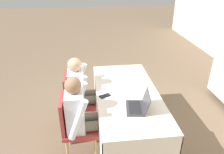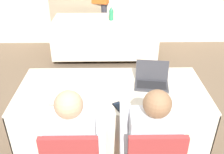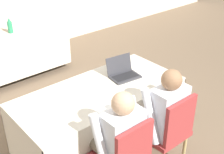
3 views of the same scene
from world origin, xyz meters
The scene contains 11 objects.
ground_plane centered at (0.00, 0.00, 0.00)m, with size 24.00×24.00×0.00m, color brown.
conference_table_near centered at (0.00, 0.00, 0.56)m, with size 1.85×0.85×0.73m.
conference_table_far centered at (-0.09, 2.27, 0.56)m, with size 1.85×0.85×0.73m.
laptop centered at (0.40, 0.06, 0.78)m, with size 0.36×0.31×0.22m.
cell_phone centered at (0.06, -0.32, 0.74)m, with size 0.13×0.17×0.01m.
paper_beside_laptop centered at (-0.15, -0.21, 0.73)m, with size 0.26×0.33×0.00m.
paper_centre_table centered at (-0.38, 0.24, 0.73)m, with size 0.23×0.31×0.00m.
water_bottle centered at (0.02, 2.23, 0.84)m, with size 0.08×0.08×0.25m.
chair_near_right centered at (0.30, -0.73, 0.49)m, with size 0.44×0.44×0.89m.
person_checkered_shirt centered at (-0.30, -0.63, 0.65)m, with size 0.50×0.52×1.15m.
person_white_shirt centered at (0.30, -0.63, 0.65)m, with size 0.50×0.52×1.15m.
Camera 3 is at (-1.74, -2.25, 2.46)m, focal length 50.00 mm.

